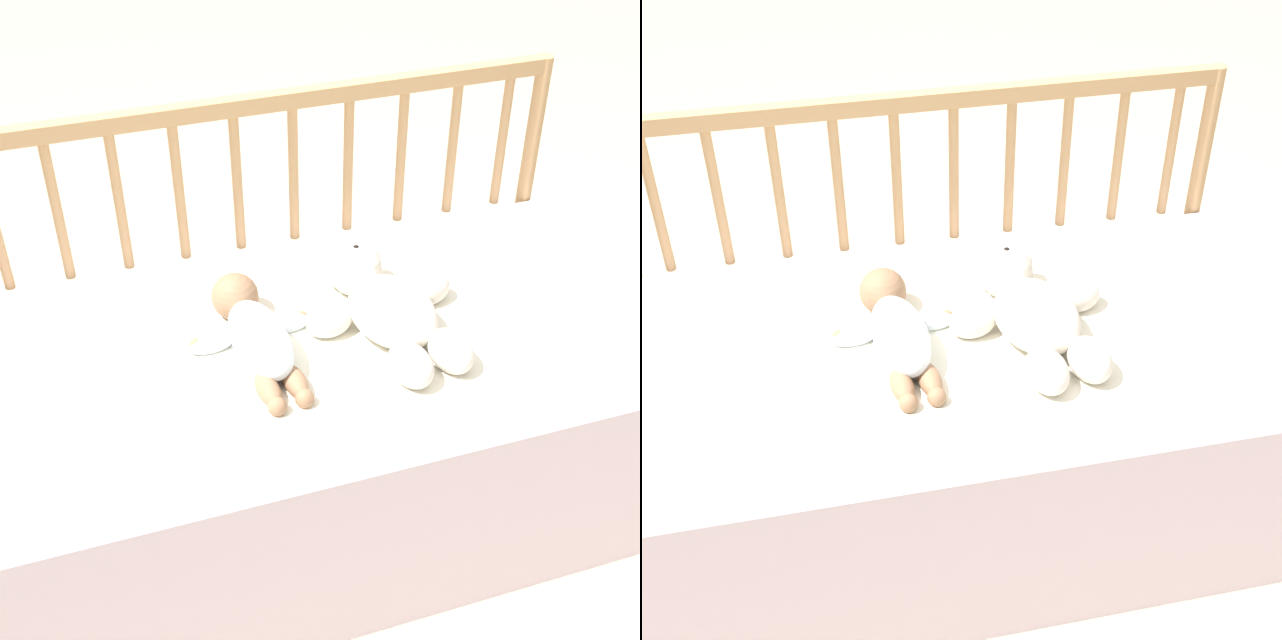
# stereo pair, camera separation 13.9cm
# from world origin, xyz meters

# --- Properties ---
(ground_plane) EXTENTS (12.00, 12.00, 0.00)m
(ground_plane) POSITION_xyz_m (0.00, 0.00, 0.00)
(ground_plane) COLOR tan
(crib_mattress) EXTENTS (1.34, 0.71, 0.47)m
(crib_mattress) POSITION_xyz_m (0.00, 0.00, 0.23)
(crib_mattress) COLOR silver
(crib_mattress) RESTS_ON ground_plane
(crib_rail) EXTENTS (1.34, 0.04, 0.83)m
(crib_rail) POSITION_xyz_m (0.00, 0.38, 0.59)
(crib_rail) COLOR tan
(crib_rail) RESTS_ON ground_plane
(blanket) EXTENTS (0.75, 0.49, 0.01)m
(blanket) POSITION_xyz_m (0.02, -0.01, 0.47)
(blanket) COLOR silver
(blanket) RESTS_ON crib_mattress
(teddy_bear) EXTENTS (0.33, 0.41, 0.12)m
(teddy_bear) POSITION_xyz_m (0.14, 0.01, 0.52)
(teddy_bear) COLOR silver
(teddy_bear) RESTS_ON crib_mattress
(baby) EXTENTS (0.26, 0.37, 0.10)m
(baby) POSITION_xyz_m (-0.12, 0.02, 0.51)
(baby) COLOR white
(baby) RESTS_ON crib_mattress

